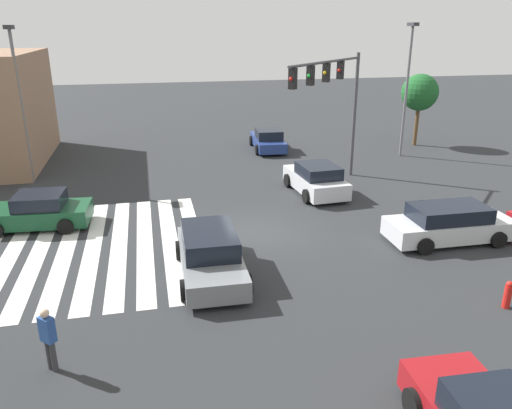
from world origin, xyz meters
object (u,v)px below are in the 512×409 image
car_0 (37,212)px  car_2 (268,140)px  street_light_pole_a (19,92)px  fire_hydrant (508,295)px  traffic_signal_mast (334,89)px  car_4 (316,179)px  pedestrian (48,337)px  tree_corner_b (420,93)px  car_5 (210,254)px  street_light_pole_b (408,79)px  car_6 (449,224)px

car_0 → car_2: bearing=-134.3°
street_light_pole_a → fire_hydrant: (16.26, 15.97, -4.28)m
traffic_signal_mast → car_4: bearing=-11.2°
car_0 → fire_hydrant: size_ratio=5.05×
traffic_signal_mast → car_2: traffic_signal_mast is taller
pedestrian → fire_hydrant: size_ratio=1.94×
street_light_pole_a → tree_corner_b: size_ratio=1.63×
car_5 → street_light_pole_b: size_ratio=0.59×
car_2 → tree_corner_b: bearing=-90.8°
pedestrian → fire_hydrant: (-0.08, 12.55, -0.50)m
car_5 → car_6: size_ratio=0.98×
car_4 → car_0: bearing=93.7°
car_2 → car_5: 17.72m
car_2 → fire_hydrant: bearing=-170.1°
car_6 → street_light_pole_b: 14.01m
tree_corner_b → car_5: bearing=-45.9°
traffic_signal_mast → street_light_pole_b: size_ratio=0.82×
car_5 → pedestrian: size_ratio=2.81×
car_5 → street_light_pole_a: bearing=-146.3°
street_light_pole_a → car_5: bearing=32.4°
car_2 → pedestrian: (20.71, -10.43, 0.29)m
car_4 → pedestrian: size_ratio=2.59×
car_2 → car_0: bearing=135.6°
traffic_signal_mast → car_2: bearing=-128.1°
car_4 → pedestrian: (11.33, -10.53, 0.22)m
car_6 → fire_hydrant: 4.81m
street_light_pole_a → tree_corner_b: street_light_pole_a is taller
car_4 → fire_hydrant: (11.25, 2.01, -0.29)m
car_0 → street_light_pole_b: bearing=-155.2°
traffic_signal_mast → street_light_pole_b: 8.64m
traffic_signal_mast → car_0: bearing=-35.5°
street_light_pole_a → tree_corner_b: 24.33m
car_4 → street_light_pole_a: street_light_pole_a is taller
street_light_pole_a → tree_corner_b: bearing=98.3°
pedestrian → car_0: bearing=54.5°
car_4 → fire_hydrant: size_ratio=5.02×
car_6 → pedestrian: bearing=-159.6°
car_2 → street_light_pole_a: street_light_pole_a is taller
fire_hydrant → car_5: bearing=-116.0°
car_0 → car_6: size_ratio=0.90×
traffic_signal_mast → street_light_pole_a: (-4.37, -14.90, -0.27)m
tree_corner_b → street_light_pole_b: bearing=-43.7°
traffic_signal_mast → car_4: (0.64, -0.95, -4.26)m
car_4 → tree_corner_b: 13.50m
pedestrian → tree_corner_b: tree_corner_b is taller
car_6 → street_light_pole_a: (-11.57, -17.02, 4.00)m
fire_hydrant → pedestrian: bearing=-89.6°
car_5 → pedestrian: (4.06, -4.37, 0.22)m
car_6 → street_light_pole_a: 20.96m
car_5 → traffic_signal_mast: bearing=139.3°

